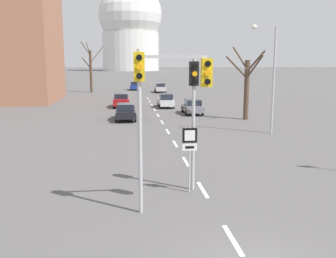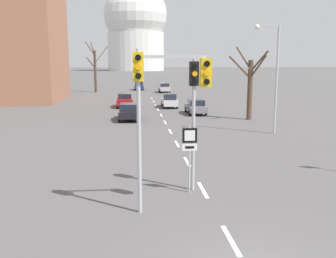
{
  "view_description": "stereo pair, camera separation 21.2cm",
  "coord_description": "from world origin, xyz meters",
  "px_view_note": "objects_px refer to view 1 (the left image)",
  "views": [
    {
      "loc": [
        -3.08,
        -8.12,
        5.26
      ],
      "look_at": [
        -1.46,
        6.57,
        2.62
      ],
      "focal_mm": 40.0,
      "sensor_mm": 36.0,
      "label": 1
    },
    {
      "loc": [
        -2.87,
        -8.15,
        5.26
      ],
      "look_at": [
        -1.46,
        6.57,
        2.62
      ],
      "focal_mm": 40.0,
      "sensor_mm": 36.0,
      "label": 2
    }
  ],
  "objects_px": {
    "street_lamp_right": "(270,68)",
    "sedan_far_right": "(121,100)",
    "route_sign_post": "(190,148)",
    "sedan_mid_centre": "(160,88)",
    "sedan_distant_centre": "(135,86)",
    "sedan_near_right": "(126,111)",
    "sedan_far_left": "(166,101)",
    "traffic_signal_near_left": "(162,90)",
    "sedan_near_left": "(192,107)",
    "traffic_signal_centre_tall": "(194,100)"
  },
  "relations": [
    {
      "from": "traffic_signal_centre_tall",
      "to": "sedan_near_left",
      "type": "relative_size",
      "value": 1.31
    },
    {
      "from": "traffic_signal_centre_tall",
      "to": "sedan_distant_centre",
      "type": "height_order",
      "value": "traffic_signal_centre_tall"
    },
    {
      "from": "traffic_signal_centre_tall",
      "to": "sedan_mid_centre",
      "type": "height_order",
      "value": "traffic_signal_centre_tall"
    },
    {
      "from": "route_sign_post",
      "to": "sedan_far_right",
      "type": "bearing_deg",
      "value": 95.97
    },
    {
      "from": "traffic_signal_centre_tall",
      "to": "sedan_far_left",
      "type": "bearing_deg",
      "value": 86.26
    },
    {
      "from": "traffic_signal_centre_tall",
      "to": "street_lamp_right",
      "type": "distance_m",
      "value": 14.15
    },
    {
      "from": "sedan_distant_centre",
      "to": "traffic_signal_centre_tall",
      "type": "bearing_deg",
      "value": -88.85
    },
    {
      "from": "street_lamp_right",
      "to": "sedan_distant_centre",
      "type": "bearing_deg",
      "value": 100.98
    },
    {
      "from": "route_sign_post",
      "to": "sedan_near_left",
      "type": "height_order",
      "value": "route_sign_post"
    },
    {
      "from": "traffic_signal_centre_tall",
      "to": "route_sign_post",
      "type": "bearing_deg",
      "value": -121.63
    },
    {
      "from": "sedan_mid_centre",
      "to": "sedan_far_right",
      "type": "distance_m",
      "value": 22.44
    },
    {
      "from": "route_sign_post",
      "to": "sedan_distant_centre",
      "type": "bearing_deg",
      "value": 90.94
    },
    {
      "from": "route_sign_post",
      "to": "sedan_far_right",
      "type": "relative_size",
      "value": 0.64
    },
    {
      "from": "traffic_signal_near_left",
      "to": "sedan_far_right",
      "type": "bearing_deg",
      "value": 93.34
    },
    {
      "from": "sedan_mid_centre",
      "to": "sedan_near_left",
      "type": "bearing_deg",
      "value": -88.32
    },
    {
      "from": "traffic_signal_near_left",
      "to": "sedan_far_right",
      "type": "distance_m",
      "value": 32.19
    },
    {
      "from": "sedan_mid_centre",
      "to": "sedan_distant_centre",
      "type": "distance_m",
      "value": 7.73
    },
    {
      "from": "traffic_signal_near_left",
      "to": "sedan_far_left",
      "type": "height_order",
      "value": "traffic_signal_near_left"
    },
    {
      "from": "sedan_near_right",
      "to": "sedan_far_right",
      "type": "bearing_deg",
      "value": 93.07
    },
    {
      "from": "traffic_signal_near_left",
      "to": "route_sign_post",
      "type": "height_order",
      "value": "traffic_signal_near_left"
    },
    {
      "from": "route_sign_post",
      "to": "sedan_distant_centre",
      "type": "xyz_separation_m",
      "value": [
        -0.95,
        57.9,
        -1.04
      ]
    },
    {
      "from": "sedan_mid_centre",
      "to": "sedan_far_left",
      "type": "height_order",
      "value": "sedan_mid_centre"
    },
    {
      "from": "traffic_signal_centre_tall",
      "to": "sedan_distant_centre",
      "type": "bearing_deg",
      "value": 91.15
    },
    {
      "from": "sedan_near_left",
      "to": "sedan_distant_centre",
      "type": "xyz_separation_m",
      "value": [
        -5.2,
        34.51,
        0.07
      ]
    },
    {
      "from": "traffic_signal_near_left",
      "to": "sedan_near_right",
      "type": "relative_size",
      "value": 1.32
    },
    {
      "from": "sedan_near_left",
      "to": "sedan_distant_centre",
      "type": "distance_m",
      "value": 34.9
    },
    {
      "from": "sedan_near_left",
      "to": "sedan_distant_centre",
      "type": "bearing_deg",
      "value": 98.56
    },
    {
      "from": "sedan_near_left",
      "to": "sedan_mid_centre",
      "type": "relative_size",
      "value": 0.91
    },
    {
      "from": "traffic_signal_near_left",
      "to": "sedan_mid_centre",
      "type": "height_order",
      "value": "traffic_signal_near_left"
    },
    {
      "from": "traffic_signal_centre_tall",
      "to": "sedan_near_left",
      "type": "bearing_deg",
      "value": 80.06
    },
    {
      "from": "traffic_signal_centre_tall",
      "to": "route_sign_post",
      "type": "relative_size",
      "value": 1.98
    },
    {
      "from": "route_sign_post",
      "to": "street_lamp_right",
      "type": "height_order",
      "value": "street_lamp_right"
    },
    {
      "from": "sedan_near_right",
      "to": "sedan_far_right",
      "type": "xyz_separation_m",
      "value": [
        -0.54,
        10.14,
        0.05
      ]
    },
    {
      "from": "route_sign_post",
      "to": "sedan_mid_centre",
      "type": "distance_m",
      "value": 51.65
    },
    {
      "from": "traffic_signal_near_left",
      "to": "sedan_distant_centre",
      "type": "relative_size",
      "value": 1.42
    },
    {
      "from": "traffic_signal_centre_tall",
      "to": "traffic_signal_near_left",
      "type": "bearing_deg",
      "value": -123.81
    },
    {
      "from": "route_sign_post",
      "to": "sedan_mid_centre",
      "type": "height_order",
      "value": "route_sign_post"
    },
    {
      "from": "sedan_mid_centre",
      "to": "sedan_near_right",
      "type": "bearing_deg",
      "value": -100.78
    },
    {
      "from": "sedan_near_right",
      "to": "sedan_mid_centre",
      "type": "bearing_deg",
      "value": 79.22
    },
    {
      "from": "sedan_far_left",
      "to": "street_lamp_right",
      "type": "bearing_deg",
      "value": -71.28
    },
    {
      "from": "street_lamp_right",
      "to": "sedan_far_right",
      "type": "height_order",
      "value": "street_lamp_right"
    },
    {
      "from": "traffic_signal_centre_tall",
      "to": "street_lamp_right",
      "type": "relative_size",
      "value": 0.68
    },
    {
      "from": "traffic_signal_near_left",
      "to": "route_sign_post",
      "type": "distance_m",
      "value": 3.35
    },
    {
      "from": "sedan_near_left",
      "to": "sedan_far_right",
      "type": "height_order",
      "value": "sedan_far_right"
    },
    {
      "from": "sedan_mid_centre",
      "to": "sedan_far_right",
      "type": "xyz_separation_m",
      "value": [
        -6.56,
        -21.46,
        -0.0
      ]
    },
    {
      "from": "sedan_mid_centre",
      "to": "sedan_distant_centre",
      "type": "bearing_deg",
      "value": 124.41
    },
    {
      "from": "traffic_signal_near_left",
      "to": "street_lamp_right",
      "type": "height_order",
      "value": "street_lamp_right"
    },
    {
      "from": "sedan_near_right",
      "to": "sedan_distant_centre",
      "type": "distance_m",
      "value": 38.01
    },
    {
      "from": "traffic_signal_centre_tall",
      "to": "sedan_distant_centre",
      "type": "relative_size",
      "value": 1.35
    },
    {
      "from": "traffic_signal_centre_tall",
      "to": "street_lamp_right",
      "type": "bearing_deg",
      "value": 56.81
    }
  ]
}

